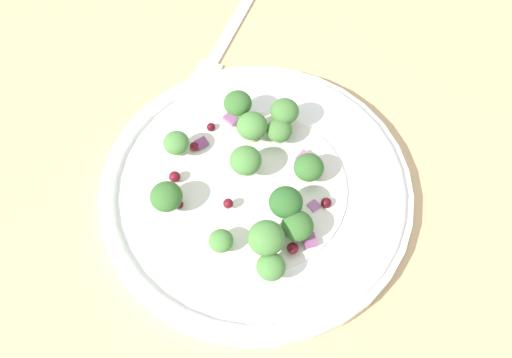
{
  "coord_description": "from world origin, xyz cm",
  "views": [
    {
      "loc": [
        26.08,
        -2.43,
        46.41
      ],
      "look_at": [
        1.49,
        0.7,
        2.7
      ],
      "focal_mm": 41.43,
      "sensor_mm": 36.0,
      "label": 1
    }
  ],
  "objects_px": {
    "plate": "(256,189)",
    "fork": "(230,31)",
    "broccoli_floret_2": "(279,131)",
    "broccoli_floret_0": "(221,241)",
    "broccoli_floret_1": "(176,143)"
  },
  "relations": [
    {
      "from": "broccoli_floret_1",
      "to": "broccoli_floret_2",
      "type": "height_order",
      "value": "broccoli_floret_1"
    },
    {
      "from": "plate",
      "to": "broccoli_floret_1",
      "type": "height_order",
      "value": "broccoli_floret_1"
    },
    {
      "from": "broccoli_floret_0",
      "to": "fork",
      "type": "bearing_deg",
      "value": 172.58
    },
    {
      "from": "broccoli_floret_2",
      "to": "fork",
      "type": "bearing_deg",
      "value": -168.75
    },
    {
      "from": "plate",
      "to": "fork",
      "type": "distance_m",
      "value": 0.19
    },
    {
      "from": "plate",
      "to": "broccoli_floret_2",
      "type": "relative_size",
      "value": 11.73
    },
    {
      "from": "broccoli_floret_1",
      "to": "fork",
      "type": "height_order",
      "value": "broccoli_floret_1"
    },
    {
      "from": "broccoli_floret_0",
      "to": "broccoli_floret_2",
      "type": "bearing_deg",
      "value": 147.7
    },
    {
      "from": "broccoli_floret_0",
      "to": "fork",
      "type": "xyz_separation_m",
      "value": [
        -0.25,
        0.03,
        -0.02
      ]
    },
    {
      "from": "broccoli_floret_1",
      "to": "fork",
      "type": "xyz_separation_m",
      "value": [
        -0.15,
        0.06,
        -0.03
      ]
    },
    {
      "from": "broccoli_floret_2",
      "to": "fork",
      "type": "relative_size",
      "value": 0.14
    },
    {
      "from": "broccoli_floret_1",
      "to": "broccoli_floret_2",
      "type": "relative_size",
      "value": 0.99
    },
    {
      "from": "broccoli_floret_0",
      "to": "broccoli_floret_1",
      "type": "relative_size",
      "value": 0.88
    },
    {
      "from": "plate",
      "to": "broccoli_floret_1",
      "type": "xyz_separation_m",
      "value": [
        -0.04,
        -0.06,
        0.02
      ]
    },
    {
      "from": "plate",
      "to": "broccoli_floret_2",
      "type": "height_order",
      "value": "broccoli_floret_2"
    }
  ]
}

